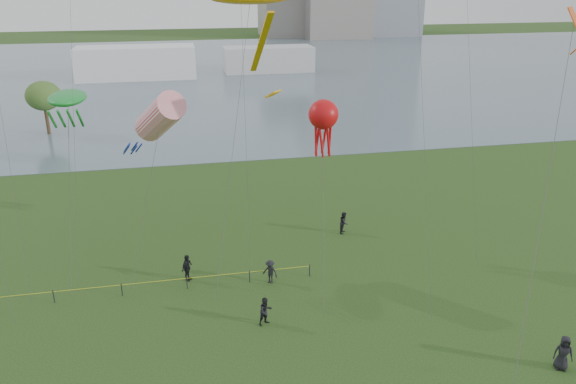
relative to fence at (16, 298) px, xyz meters
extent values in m
cube|color=slate|center=(15.68, 85.21, -0.53)|extent=(400.00, 120.00, 0.08)
cube|color=white|center=(3.68, 80.21, 2.45)|extent=(22.00, 8.00, 6.00)
cube|color=silver|center=(29.68, 83.21, 1.95)|extent=(18.00, 7.00, 5.00)
cylinder|color=#3C2C1B|center=(-5.46, 41.02, 0.93)|extent=(0.44, 0.44, 2.97)
ellipsoid|color=#476929|center=(-5.46, 41.02, 4.27)|extent=(4.23, 4.23, 3.57)
cylinder|color=black|center=(2.12, 0.00, -0.13)|extent=(0.07, 0.07, 0.85)
cylinder|color=black|center=(6.12, 0.00, -0.13)|extent=(0.07, 0.07, 0.85)
cylinder|color=black|center=(10.12, 0.00, -0.13)|extent=(0.07, 0.07, 0.85)
cylinder|color=black|center=(14.12, 0.00, -0.13)|extent=(0.07, 0.07, 0.85)
cylinder|color=black|center=(18.12, 0.00, -0.13)|extent=(0.07, 0.07, 0.85)
cylinder|color=yellow|center=(6.12, 0.00, 0.19)|extent=(24.00, 0.03, 0.03)
imported|color=black|center=(14.37, -4.82, 0.30)|extent=(1.02, 0.93, 1.70)
imported|color=black|center=(15.42, -0.32, 0.25)|extent=(1.19, 1.11, 1.61)
imported|color=black|center=(10.19, 1.10, 0.35)|extent=(0.96, 1.12, 1.81)
imported|color=black|center=(28.38, -11.67, 0.39)|extent=(1.09, 0.93, 1.89)
imported|color=black|center=(22.30, 5.99, 0.29)|extent=(0.98, 1.04, 1.70)
cylinder|color=#3F3F42|center=(13.53, 1.77, 8.10)|extent=(3.54, 6.89, 17.32)
cube|color=#FFA30D|center=(15.28, 1.00, 14.36)|extent=(0.36, 6.98, 4.09)
cube|color=#FFA30D|center=(15.28, -2.80, 12.26)|extent=(0.95, 0.95, 0.42)
cylinder|color=#3F3F42|center=(7.91, 2.33, 4.58)|extent=(2.62, 3.36, 10.27)
cylinder|color=red|center=(9.20, 4.00, 9.71)|extent=(3.76, 5.19, 3.89)
cylinder|color=#172DA6|center=(7.80, 2.80, 8.11)|extent=(0.60, 1.13, 0.88)
cylinder|color=#172DA6|center=(7.53, 3.18, 8.11)|extent=(0.60, 1.13, 0.88)
cylinder|color=#172DA6|center=(7.08, 3.03, 8.11)|extent=(0.60, 1.13, 0.88)
cylinder|color=#172DA6|center=(7.08, 2.56, 8.11)|extent=(0.60, 1.13, 0.88)
cylinder|color=#172DA6|center=(7.53, 2.42, 8.11)|extent=(0.60, 1.13, 0.88)
cylinder|color=#3F3F42|center=(3.23, 3.36, 5.08)|extent=(0.46, 5.73, 11.29)
ellipsoid|color=#198E30|center=(3.45, 6.22, 10.72)|extent=(2.35, 4.23, 0.82)
cylinder|color=#198E30|center=(2.65, 4.62, 9.72)|extent=(0.16, 1.79, 1.54)
cylinder|color=#198E30|center=(3.20, 4.62, 9.72)|extent=(0.16, 1.79, 1.54)
cylinder|color=#198E30|center=(3.75, 4.62, 9.72)|extent=(0.16, 1.79, 1.54)
cylinder|color=#198E30|center=(4.30, 4.62, 9.72)|extent=(0.16, 1.79, 1.54)
cylinder|color=#3F3F42|center=(18.98, 0.02, 4.34)|extent=(2.18, 9.03, 9.80)
sphere|color=red|center=(20.05, 4.52, 9.23)|extent=(2.06, 2.06, 2.06)
cylinder|color=red|center=(20.55, 4.52, 7.63)|extent=(0.18, 0.54, 2.60)
cylinder|color=red|center=(20.30, 4.95, 7.63)|extent=(0.49, 0.36, 2.61)
cylinder|color=red|center=(19.80, 4.95, 7.63)|extent=(0.49, 0.36, 2.61)
cylinder|color=red|center=(19.55, 4.52, 7.63)|extent=(0.18, 0.54, 2.60)
cylinder|color=red|center=(19.80, 4.09, 7.63)|extent=(0.49, 0.36, 2.61)
cylinder|color=red|center=(20.30, 4.09, 7.63)|extent=(0.49, 0.36, 2.61)
cylinder|color=#3F3F42|center=(24.68, -13.07, 7.79)|extent=(9.14, 12.09, 16.70)
cube|color=#F25515|center=(29.23, -7.04, 16.13)|extent=(1.36, 1.36, 1.11)
camera|label=1|loc=(10.14, -31.70, 18.13)|focal=35.00mm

